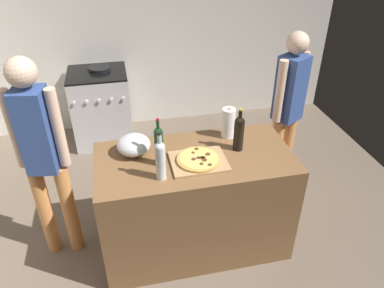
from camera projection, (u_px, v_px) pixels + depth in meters
The scene contains 13 objects.
ground_plane at pixel (175, 189), 3.80m from camera, with size 4.66×3.58×0.02m, color #6B5B4C.
kitchen_wall_rear at pixel (149, 21), 4.35m from camera, with size 4.66×0.10×2.60m, color beige.
counter at pixel (195, 202), 2.96m from camera, with size 1.47×0.72×0.89m, color brown.
cutting_board at pixel (199, 161), 2.65m from camera, with size 0.40×0.32×0.02m, color tan.
pizza at pixel (199, 159), 2.64m from camera, with size 0.32×0.32×0.03m.
mixing_bowl at pixel (134, 145), 2.71m from camera, with size 0.25×0.25×0.15m.
paper_towel_roll at pixel (228, 123), 2.90m from camera, with size 0.11×0.11×0.25m.
wine_bottle_green at pixel (160, 159), 2.42m from camera, with size 0.07×0.07×0.36m.
wine_bottle_dark at pixel (159, 145), 2.55m from camera, with size 0.07×0.07×0.37m.
wine_bottle_amber at pixel (239, 132), 2.72m from camera, with size 0.08×0.08×0.34m.
stove at pixel (101, 107), 4.37m from camera, with size 0.65×0.62×0.92m.
person_in_stripes at pixel (42, 153), 2.62m from camera, with size 0.37×0.23×1.67m.
person_in_red at pixel (288, 106), 3.34m from camera, with size 0.35×0.28×1.59m.
Camera 1 is at (-0.46, -1.42, 2.44)m, focal length 34.55 mm.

